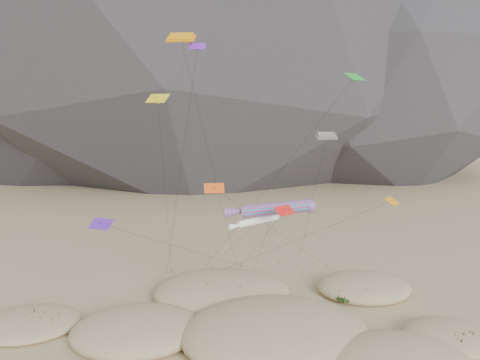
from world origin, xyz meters
name	(u,v)px	position (x,y,z in m)	size (l,w,h in m)	color
dunes	(236,338)	(-1.78, 4.33, 0.73)	(49.76, 35.56, 4.07)	#CCB789
dune_grass	(252,343)	(-0.51, 2.95, 0.86)	(42.20, 28.50, 1.59)	black
kite_stakes	(238,270)	(1.14, 23.58, 0.15)	(21.85, 5.07, 0.30)	#3F2D1E
rainbow_tube_kite	(272,209)	(2.57, 9.07, 11.76)	(9.18, 15.92, 12.78)	red
white_tube_kite	(256,221)	(0.82, 8.76, 10.62)	(7.10, 15.21, 11.21)	white
orange_parafoil	(182,41)	(-6.03, 11.71, 28.10)	(8.84, 15.69, 28.97)	orange
multi_parafoil	(326,138)	(9.30, 13.16, 18.45)	(2.26, 14.50, 19.13)	#DC5617
delta_kites	(244,154)	(0.04, 11.18, 17.08)	(31.24, 20.51, 27.91)	red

